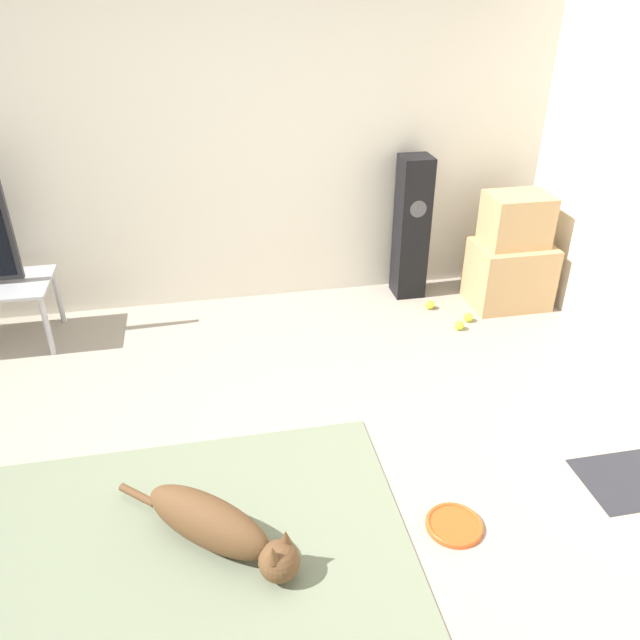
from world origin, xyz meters
name	(u,v)px	position (x,y,z in m)	size (l,w,h in m)	color
ground_plane	(220,500)	(0.00, 0.00, 0.00)	(12.00, 12.00, 0.00)	#9E9384
wall_back	(187,128)	(0.00, 2.10, 1.27)	(8.00, 0.06, 2.55)	silver
area_rug	(188,549)	(-0.15, -0.26, 0.01)	(1.93, 1.39, 0.01)	slate
dog	(218,527)	(-0.01, -0.27, 0.12)	(0.77, 0.69, 0.24)	brown
frisbee	(454,525)	(1.03, -0.37, 0.01)	(0.26, 0.26, 0.03)	#DB511E
cardboard_box_lower	(509,274)	(2.22, 1.60, 0.24)	(0.55, 0.42, 0.47)	tan
cardboard_box_upper	(516,219)	(2.22, 1.62, 0.65)	(0.43, 0.33, 0.36)	tan
floor_speaker	(411,228)	(1.54, 1.90, 0.53)	(0.22, 0.22, 1.06)	black
tennis_ball_by_boxes	(459,325)	(1.73, 1.29, 0.03)	(0.07, 0.07, 0.07)	#C6E033
tennis_ball_near_speaker	(468,317)	(1.83, 1.38, 0.03)	(0.07, 0.07, 0.07)	#C6E033
tennis_ball_loose_on_carpet	(430,305)	(1.63, 1.61, 0.03)	(0.07, 0.07, 0.07)	#C6E033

